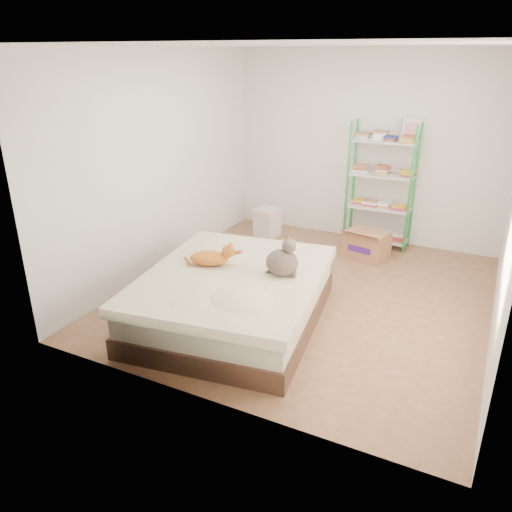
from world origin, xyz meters
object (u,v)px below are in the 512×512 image
Objects in this scene: bed at (234,297)px; shelf_unit at (381,186)px; grey_cat at (282,257)px; white_bin at (267,222)px; orange_cat at (209,256)px; cardboard_box at (367,244)px.

bed is 1.31× the size of shelf_unit.
grey_cat reaches higher than white_bin.
orange_cat is at bearing -111.50° from shelf_unit.
grey_cat is at bearing -13.58° from orange_cat.
orange_cat is at bearing 79.73° from grey_cat.
grey_cat is 0.64× the size of cardboard_box.
shelf_unit reaches higher than bed.
orange_cat reaches higher than cardboard_box.
bed is 0.66m from grey_cat.
white_bin is at bearing 99.85° from bed.
cardboard_box is 1.55m from white_bin.
white_bin is (-1.54, -0.35, -0.63)m from shelf_unit.
bed is 3.83× the size of cardboard_box.
orange_cat is 2.47m from cardboard_box.
shelf_unit is (0.31, 2.62, 0.12)m from grey_cat.
cardboard_box is at bearing -26.45° from grey_cat.
orange_cat is at bearing -78.85° from white_bin.
orange_cat is 2.46m from white_bin.
shelf_unit reaches higher than grey_cat.
shelf_unit is at bearing -24.73° from grey_cat.
shelf_unit reaches higher than orange_cat.
white_bin is at bearing 10.45° from grey_cat.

